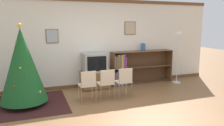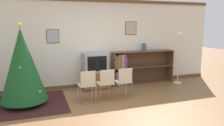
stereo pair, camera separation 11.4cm
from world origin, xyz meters
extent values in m
plane|color=brown|center=(0.00, 0.00, 0.00)|extent=(24.00, 24.00, 0.00)
cube|color=silver|center=(0.00, 2.33, 1.35)|extent=(8.29, 0.08, 2.70)
cube|color=brown|center=(0.00, 2.28, 2.65)|extent=(8.29, 0.03, 0.10)
cube|color=brown|center=(0.00, 2.28, 0.05)|extent=(8.29, 0.03, 0.10)
cube|color=brown|center=(-1.24, 2.28, 1.60)|extent=(0.35, 0.02, 0.40)
cube|color=#9EA8B2|center=(-1.24, 2.27, 1.60)|extent=(0.31, 0.01, 0.36)
cube|color=brown|center=(1.22, 2.28, 1.82)|extent=(0.39, 0.02, 0.42)
cube|color=tan|center=(1.22, 2.27, 1.82)|extent=(0.35, 0.01, 0.39)
cube|color=#381919|center=(-2.04, 1.25, 0.00)|extent=(1.98, 1.83, 0.01)
cylinder|color=maroon|center=(-2.04, 1.25, 0.06)|extent=(0.36, 0.36, 0.10)
cone|color=#195123|center=(-2.04, 1.25, 0.99)|extent=(1.09, 1.09, 1.76)
sphere|color=yellow|center=(-2.04, 1.25, 1.92)|extent=(0.10, 0.10, 0.10)
sphere|color=gold|center=(-2.08, 0.98, 0.97)|extent=(0.05, 0.05, 0.05)
sphere|color=gold|center=(-2.14, 1.22, 1.54)|extent=(0.05, 0.05, 0.05)
sphere|color=gold|center=(-1.69, 0.96, 0.38)|extent=(0.06, 0.06, 0.06)
sphere|color=red|center=(-2.22, 0.90, 0.59)|extent=(0.04, 0.04, 0.04)
sphere|color=gold|center=(-2.23, 1.58, 0.62)|extent=(0.04, 0.04, 0.04)
sphere|color=#1E4CB2|center=(-1.75, 0.90, 0.37)|extent=(0.05, 0.05, 0.05)
sphere|color=red|center=(-2.25, 1.36, 1.10)|extent=(0.05, 0.05, 0.05)
cube|color=brown|center=(-0.08, 1.99, 0.03)|extent=(0.77, 0.52, 0.05)
cube|color=brown|center=(-0.08, 1.99, 0.29)|extent=(0.80, 0.54, 0.48)
cube|color=#9E9E99|center=(-0.08, 1.99, 0.81)|extent=(0.70, 0.52, 0.56)
cube|color=black|center=(-0.08, 1.73, 0.81)|extent=(0.57, 0.01, 0.44)
cube|color=beige|center=(-0.57, 0.97, 0.43)|extent=(0.40, 0.40, 0.02)
cube|color=beige|center=(-0.57, 0.77, 0.63)|extent=(0.35, 0.01, 0.38)
cylinder|color=beige|center=(-0.75, 1.15, 0.21)|extent=(0.02, 0.02, 0.42)
cylinder|color=beige|center=(-0.39, 1.15, 0.21)|extent=(0.02, 0.02, 0.42)
cylinder|color=beige|center=(-0.75, 0.79, 0.21)|extent=(0.02, 0.02, 0.42)
cylinder|color=beige|center=(-0.39, 0.79, 0.21)|extent=(0.02, 0.02, 0.42)
cylinder|color=beige|center=(-0.75, 0.79, 0.41)|extent=(0.02, 0.02, 0.82)
cylinder|color=beige|center=(-0.39, 0.79, 0.41)|extent=(0.02, 0.02, 0.82)
cube|color=beige|center=(-0.08, 0.97, 0.43)|extent=(0.40, 0.40, 0.02)
cube|color=beige|center=(-0.08, 0.77, 0.63)|extent=(0.35, 0.01, 0.38)
cylinder|color=beige|center=(-0.26, 1.15, 0.21)|extent=(0.02, 0.02, 0.42)
cylinder|color=beige|center=(0.10, 1.15, 0.21)|extent=(0.02, 0.02, 0.42)
cylinder|color=beige|center=(-0.26, 0.79, 0.21)|extent=(0.02, 0.02, 0.42)
cylinder|color=beige|center=(0.10, 0.79, 0.21)|extent=(0.02, 0.02, 0.42)
cylinder|color=beige|center=(-0.26, 0.79, 0.41)|extent=(0.02, 0.02, 0.82)
cylinder|color=beige|center=(0.10, 0.79, 0.41)|extent=(0.02, 0.02, 0.82)
cube|color=beige|center=(0.42, 0.97, 0.43)|extent=(0.40, 0.40, 0.02)
cube|color=beige|center=(0.42, 0.77, 0.63)|extent=(0.35, 0.01, 0.38)
cylinder|color=beige|center=(0.24, 1.15, 0.21)|extent=(0.02, 0.02, 0.42)
cylinder|color=beige|center=(0.60, 1.15, 0.21)|extent=(0.02, 0.02, 0.42)
cylinder|color=beige|center=(0.24, 0.79, 0.21)|extent=(0.02, 0.02, 0.42)
cylinder|color=beige|center=(0.60, 0.79, 0.21)|extent=(0.02, 0.02, 0.42)
cylinder|color=beige|center=(0.24, 0.79, 0.41)|extent=(0.02, 0.02, 0.82)
cylinder|color=beige|center=(0.60, 0.79, 0.41)|extent=(0.02, 0.02, 0.82)
cube|color=brown|center=(0.53, 2.09, 0.54)|extent=(0.02, 0.36, 1.08)
cube|color=brown|center=(2.63, 2.09, 0.54)|extent=(0.02, 0.36, 1.08)
cube|color=brown|center=(1.58, 2.09, 1.07)|extent=(2.12, 0.36, 0.02)
cube|color=brown|center=(1.58, 2.09, 0.01)|extent=(2.12, 0.36, 0.02)
cube|color=brown|center=(1.58, 2.09, 0.56)|extent=(2.08, 0.36, 0.02)
cube|color=brown|center=(1.58, 2.27, 0.54)|extent=(2.12, 0.01, 1.08)
cube|color=#756047|center=(0.59, 2.07, 0.23)|extent=(0.05, 0.30, 0.43)
cube|color=#7A3D7F|center=(0.65, 2.06, 0.25)|extent=(0.04, 0.29, 0.46)
cube|color=teal|center=(0.70, 2.06, 0.27)|extent=(0.05, 0.29, 0.50)
cube|color=#2D4C93|center=(0.74, 2.05, 0.21)|extent=(0.04, 0.28, 0.39)
cube|color=orange|center=(0.80, 2.03, 0.21)|extent=(0.06, 0.23, 0.39)
cube|color=#2D4C93|center=(0.88, 2.06, 0.25)|extent=(0.07, 0.29, 0.47)
cube|color=#337547|center=(0.95, 2.07, 0.25)|extent=(0.06, 0.30, 0.46)
cube|color=#756047|center=(0.58, 2.06, 0.78)|extent=(0.04, 0.29, 0.42)
cube|color=#756047|center=(0.63, 2.06, 0.76)|extent=(0.05, 0.29, 0.37)
cube|color=#756047|center=(0.69, 2.03, 0.79)|extent=(0.06, 0.22, 0.44)
cube|color=#756047|center=(0.76, 2.03, 0.79)|extent=(0.06, 0.22, 0.43)
cube|color=gold|center=(0.82, 2.05, 0.79)|extent=(0.04, 0.27, 0.43)
cube|color=#7A3D7F|center=(0.87, 2.04, 0.79)|extent=(0.06, 0.25, 0.44)
cube|color=#7A3D7F|center=(0.93, 2.05, 0.75)|extent=(0.04, 0.27, 0.35)
cylinder|color=#335684|center=(1.63, 2.13, 1.19)|extent=(0.15, 0.15, 0.23)
torus|color=#335684|center=(1.63, 2.13, 1.31)|extent=(0.13, 0.13, 0.03)
cylinder|color=silver|center=(2.69, 1.71, 0.01)|extent=(0.28, 0.28, 0.03)
cylinder|color=silver|center=(2.69, 1.71, 0.83)|extent=(0.03, 0.03, 1.60)
cone|color=white|center=(2.69, 1.71, 1.69)|extent=(0.28, 0.28, 0.12)
camera|label=1|loc=(-1.80, -4.23, 1.93)|focal=35.00mm
camera|label=2|loc=(-1.70, -4.27, 1.93)|focal=35.00mm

